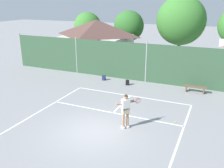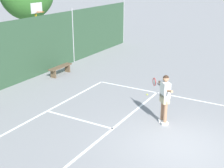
{
  "view_description": "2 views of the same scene",
  "coord_description": "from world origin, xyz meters",
  "px_view_note": "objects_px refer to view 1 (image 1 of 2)",
  "views": [
    {
      "loc": [
        5.38,
        -9.68,
        6.29
      ],
      "look_at": [
        -0.28,
        2.95,
        1.61
      ],
      "focal_mm": 39.62,
      "sensor_mm": 36.0,
      "label": 1
    },
    {
      "loc": [
        -8.64,
        -2.5,
        5.23
      ],
      "look_at": [
        0.99,
        3.08,
        1.27
      ],
      "focal_mm": 50.46,
      "sensor_mm": 36.0,
      "label": 2
    }
  ],
  "objects_px": {
    "tennis_ball": "(175,122)",
    "courtside_bench": "(195,88)",
    "basketball_hoop": "(224,55)",
    "backpack_black": "(127,83)",
    "tennis_player": "(126,108)",
    "backpack_navy": "(104,78)"
  },
  "relations": [
    {
      "from": "courtside_bench",
      "to": "tennis_ball",
      "type": "bearing_deg",
      "value": -94.46
    },
    {
      "from": "basketball_hoop",
      "to": "backpack_navy",
      "type": "distance_m",
      "value": 9.58
    },
    {
      "from": "tennis_ball",
      "to": "backpack_black",
      "type": "bearing_deg",
      "value": 133.61
    },
    {
      "from": "tennis_ball",
      "to": "backpack_black",
      "type": "relative_size",
      "value": 0.14
    },
    {
      "from": "tennis_player",
      "to": "backpack_black",
      "type": "bearing_deg",
      "value": 109.92
    },
    {
      "from": "tennis_player",
      "to": "tennis_ball",
      "type": "relative_size",
      "value": 28.1
    },
    {
      "from": "basketball_hoop",
      "to": "tennis_ball",
      "type": "bearing_deg",
      "value": -103.71
    },
    {
      "from": "basketball_hoop",
      "to": "courtside_bench",
      "type": "bearing_deg",
      "value": -118.59
    },
    {
      "from": "basketball_hoop",
      "to": "backpack_navy",
      "type": "relative_size",
      "value": 7.67
    },
    {
      "from": "tennis_player",
      "to": "backpack_black",
      "type": "relative_size",
      "value": 4.01
    },
    {
      "from": "backpack_navy",
      "to": "courtside_bench",
      "type": "xyz_separation_m",
      "value": [
        7.28,
        0.05,
        0.17
      ]
    },
    {
      "from": "tennis_ball",
      "to": "tennis_player",
      "type": "bearing_deg",
      "value": -143.95
    },
    {
      "from": "tennis_player",
      "to": "backpack_black",
      "type": "height_order",
      "value": "tennis_player"
    },
    {
      "from": "tennis_player",
      "to": "courtside_bench",
      "type": "height_order",
      "value": "tennis_player"
    },
    {
      "from": "tennis_player",
      "to": "courtside_bench",
      "type": "distance_m",
      "value": 7.46
    },
    {
      "from": "tennis_ball",
      "to": "courtside_bench",
      "type": "height_order",
      "value": "courtside_bench"
    },
    {
      "from": "backpack_navy",
      "to": "courtside_bench",
      "type": "bearing_deg",
      "value": 0.42
    },
    {
      "from": "backpack_navy",
      "to": "courtside_bench",
      "type": "height_order",
      "value": "courtside_bench"
    },
    {
      "from": "tennis_ball",
      "to": "courtside_bench",
      "type": "relative_size",
      "value": 0.04
    },
    {
      "from": "tennis_player",
      "to": "basketball_hoop",
      "type": "bearing_deg",
      "value": 66.56
    },
    {
      "from": "basketball_hoop",
      "to": "tennis_player",
      "type": "bearing_deg",
      "value": -113.44
    },
    {
      "from": "tennis_player",
      "to": "tennis_ball",
      "type": "height_order",
      "value": "tennis_player"
    }
  ]
}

